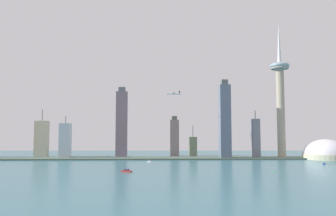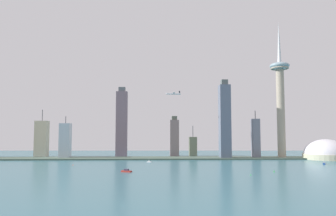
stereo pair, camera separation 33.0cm
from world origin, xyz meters
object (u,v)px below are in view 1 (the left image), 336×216
skyscraper_7 (225,121)px  channel_buoy_1 (274,171)px  observation_tower (280,92)px  boat_1 (127,171)px  skyscraper_1 (122,123)px  skyscraper_5 (174,137)px  skyscraper_0 (256,138)px  skyscraper_4 (193,147)px  stadium_dome (326,154)px  boat_3 (149,162)px  skyscraper_2 (42,139)px  airplane (173,94)px  channel_buoy_2 (73,165)px  channel_buoy_0 (251,175)px  skyscraper_3 (65,141)px  boat_4 (324,163)px

skyscraper_7 → channel_buoy_1: 246.64m
observation_tower → boat_1: 414.10m
skyscraper_1 → skyscraper_5: size_ratio=1.71×
boat_1 → skyscraper_0: bearing=63.0°
skyscraper_4 → skyscraper_5: (-41.04, 32.91, 21.79)m
stadium_dome → boat_3: bearing=-171.1°
skyscraper_2 → channel_buoy_1: 541.96m
skyscraper_5 → airplane: bearing=-94.9°
stadium_dome → skyscraper_7: 223.36m
boat_3 → observation_tower: bearing=-142.9°
boat_3 → stadium_dome: bearing=-149.7°
observation_tower → skyscraper_1: bearing=169.5°
skyscraper_0 → skyscraper_7: skyscraper_7 is taller
skyscraper_4 → channel_buoy_2: bearing=-141.1°
stadium_dome → skyscraper_1: skyscraper_1 is taller
boat_3 → channel_buoy_1: (180.77, -156.94, 0.33)m
skyscraper_4 → airplane: (-47.00, -36.89, 118.80)m
boat_1 → stadium_dome: bearing=48.2°
skyscraper_1 → channel_buoy_0: bearing=-58.4°
stadium_dome → channel_buoy_2: 512.54m
skyscraper_2 → skyscraper_7: skyscraper_7 is taller
skyscraper_2 → skyscraper_5: skyscraper_2 is taller
skyscraper_1 → skyscraper_2: skyscraper_1 is taller
skyscraper_5 → channel_buoy_2: 287.62m
observation_tower → skyscraper_5: 263.69m
skyscraper_3 → boat_3: (184.44, -95.39, -36.94)m
skyscraper_1 → skyscraper_7: 239.61m
skyscraper_7 → channel_buoy_2: size_ratio=77.65×
boat_3 → boat_4: (311.51, -45.76, 0.64)m
skyscraper_7 → boat_3: 194.86m
observation_tower → channel_buoy_0: bearing=-118.7°
boat_1 → channel_buoy_1: 209.23m
skyscraper_5 → boat_1: 326.09m
boat_4 → airplane: bearing=90.7°
skyscraper_0 → skyscraper_7: bearing=-171.7°
stadium_dome → boat_3: 376.41m
skyscraper_0 → skyscraper_7: size_ratio=0.61×
boat_4 → channel_buoy_1: size_ratio=5.63×
skyscraper_2 → skyscraper_7: bearing=-11.3°
skyscraper_7 → boat_4: skyscraper_7 is taller
skyscraper_3 → boat_1: size_ratio=5.79×
boat_4 → channel_buoy_2: (-440.19, -6.26, -0.66)m
skyscraper_1 → skyscraper_2: size_ratio=1.48×
skyscraper_3 → channel_buoy_1: skyscraper_3 is taller
skyscraper_2 → channel_buoy_2: size_ratio=50.39×
skyscraper_7 → boat_1: size_ratio=10.78×
channel_buoy_0 → boat_4: bearing=39.6°
observation_tower → channel_buoy_2: 458.24m
skyscraper_4 → skyscraper_7: skyscraper_7 is taller
boat_4 → skyscraper_1: bearing=92.1°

